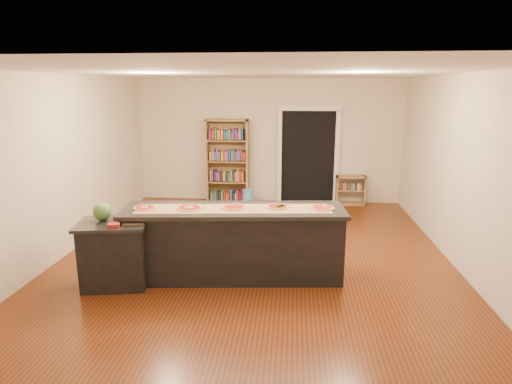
# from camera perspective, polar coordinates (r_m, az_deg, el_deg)

# --- Properties ---
(room) EXTENTS (6.00, 7.00, 2.80)m
(room) POSITION_cam_1_polar(r_m,az_deg,el_deg) (6.41, -0.16, 3.05)
(room) COLOR beige
(room) RESTS_ON ground
(doorway) EXTENTS (1.40, 0.09, 2.21)m
(doorway) POSITION_cam_1_polar(r_m,az_deg,el_deg) (9.84, 6.96, 5.53)
(doorway) COLOR black
(doorway) RESTS_ON room
(kitchen_island) EXTENTS (3.01, 0.82, 0.99)m
(kitchen_island) POSITION_cam_1_polar(r_m,az_deg,el_deg) (5.97, -2.94, -6.75)
(kitchen_island) COLOR black
(kitchen_island) RESTS_ON ground
(side_counter) EXTENTS (0.89, 0.65, 0.88)m
(side_counter) POSITION_cam_1_polar(r_m,az_deg,el_deg) (6.02, -18.28, -7.81)
(side_counter) COLOR black
(side_counter) RESTS_ON ground
(bookshelf) EXTENTS (0.95, 0.34, 1.91)m
(bookshelf) POSITION_cam_1_polar(r_m,az_deg,el_deg) (9.80, -3.81, 4.11)
(bookshelf) COLOR #98784A
(bookshelf) RESTS_ON ground
(low_shelf) EXTENTS (0.66, 0.28, 0.66)m
(low_shelf) POSITION_cam_1_polar(r_m,az_deg,el_deg) (9.93, 12.47, 0.26)
(low_shelf) COLOR #98784A
(low_shelf) RESTS_ON ground
(waste_bin) EXTENTS (0.24, 0.24, 0.35)m
(waste_bin) POSITION_cam_1_polar(r_m,az_deg,el_deg) (9.68, -1.08, -0.68)
(waste_bin) COLOR #5BA8CB
(waste_bin) RESTS_ON ground
(kraft_paper) EXTENTS (2.65, 0.71, 0.00)m
(kraft_paper) POSITION_cam_1_polar(r_m,az_deg,el_deg) (5.79, -3.01, -2.23)
(kraft_paper) COLOR #9F7A52
(kraft_paper) RESTS_ON kitchen_island
(watermelon) EXTENTS (0.24, 0.24, 0.24)m
(watermelon) POSITION_cam_1_polar(r_m,az_deg,el_deg) (5.97, -19.81, -2.48)
(watermelon) COLOR #144214
(watermelon) RESTS_ON side_counter
(cutting_board) EXTENTS (0.30, 0.22, 0.02)m
(cutting_board) POSITION_cam_1_polar(r_m,az_deg,el_deg) (5.76, -15.89, -3.91)
(cutting_board) COLOR tan
(cutting_board) RESTS_ON side_counter
(package_red) EXTENTS (0.16, 0.13, 0.05)m
(package_red) POSITION_cam_1_polar(r_m,az_deg,el_deg) (5.65, -18.44, -4.26)
(package_red) COLOR maroon
(package_red) RESTS_ON side_counter
(package_teal) EXTENTS (0.13, 0.13, 0.05)m
(package_teal) POSITION_cam_1_polar(r_m,az_deg,el_deg) (5.92, -15.51, -3.24)
(package_teal) COLOR #195966
(package_teal) RESTS_ON side_counter
(pizza_a) EXTENTS (0.29, 0.29, 0.02)m
(pizza_a) POSITION_cam_1_polar(r_m,az_deg,el_deg) (5.99, -14.60, -2.02)
(pizza_a) COLOR gold
(pizza_a) RESTS_ON kitchen_island
(pizza_b) EXTENTS (0.34, 0.34, 0.02)m
(pizza_b) POSITION_cam_1_polar(r_m,az_deg,el_deg) (5.86, -8.90, -2.07)
(pizza_b) COLOR gold
(pizza_b) RESTS_ON kitchen_island
(pizza_c) EXTENTS (0.33, 0.33, 0.02)m
(pizza_c) POSITION_cam_1_polar(r_m,az_deg,el_deg) (5.83, -2.99, -2.00)
(pizza_c) COLOR gold
(pizza_c) RESTS_ON kitchen_island
(pizza_d) EXTENTS (0.33, 0.33, 0.02)m
(pizza_d) POSITION_cam_1_polar(r_m,az_deg,el_deg) (5.85, 2.92, -1.95)
(pizza_d) COLOR gold
(pizza_d) RESTS_ON kitchen_island
(pizza_e) EXTENTS (0.33, 0.33, 0.02)m
(pizza_e) POSITION_cam_1_polar(r_m,az_deg,el_deg) (5.87, 8.83, -2.05)
(pizza_e) COLOR gold
(pizza_e) RESTS_ON kitchen_island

